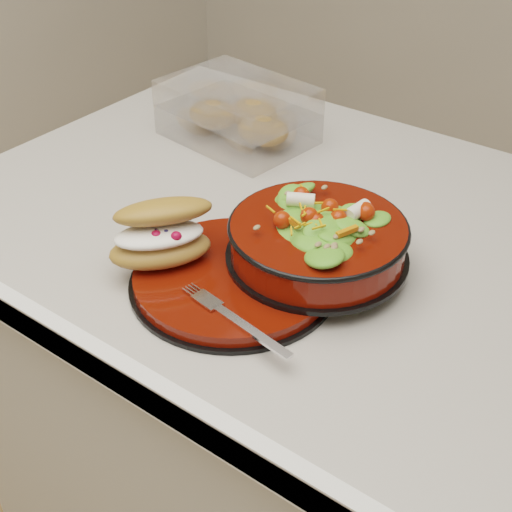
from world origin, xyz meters
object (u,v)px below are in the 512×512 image
Objects in this scene: dinner_plate at (233,278)px; pastry_box at (239,113)px; croissant at (163,234)px; island_counter at (348,462)px; fork at (238,321)px; salad_bowl at (318,234)px.

pastry_box is at bearing 126.99° from dinner_plate.
island_counter is at bearing -3.27° from croissant.
fork is at bearing -97.46° from island_counter.
fork is 0.51m from pastry_box.
island_counter is at bearing -16.73° from pastry_box.
fork reaches higher than island_counter.
croissant is (-0.15, -0.12, 0.00)m from salad_bowl.
dinner_plate is 0.10m from fork.
island_counter is 0.62m from pastry_box.
croissant and pastry_box have the same top height.
island_counter is 7.92× the size of croissant.
pastry_box is at bearing 62.17° from croissant.
pastry_box is (-0.25, 0.33, 0.03)m from dinner_plate.
fork is 0.60× the size of pastry_box.
fork is (0.06, -0.07, 0.01)m from dinner_plate.
fork is at bearing -90.97° from salad_bowl.
salad_bowl is 0.40m from pastry_box.
fork is (-0.03, -0.25, 0.47)m from island_counter.
salad_bowl reaches higher than croissant.
dinner_plate reaches higher than island_counter.
salad_bowl is 0.91× the size of pastry_box.
fork is (-0.00, -0.16, -0.03)m from salad_bowl.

